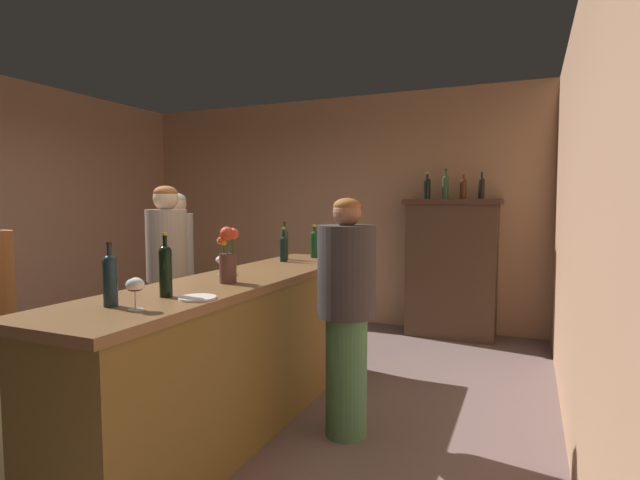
{
  "coord_description": "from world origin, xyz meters",
  "views": [
    {
      "loc": [
        2.43,
        -2.72,
        1.51
      ],
      "look_at": [
        1.21,
        0.1,
        1.28
      ],
      "focal_mm": 27.22,
      "sensor_mm": 36.0,
      "label": 1
    }
  ],
  "objects_px": {
    "wine_bottle_syrah": "(166,269)",
    "wine_bottle_riesling": "(285,243)",
    "patron_near_entrance": "(177,266)",
    "bartender": "(347,308)",
    "wine_bottle_merlot": "(284,247)",
    "display_bottle_left": "(427,187)",
    "patron_redhead": "(168,273)",
    "wine_glass_front": "(221,261)",
    "display_bottle_midleft": "(445,186)",
    "display_bottle_center": "(463,188)",
    "flower_arrangement": "(228,253)",
    "display_cabinet": "(451,265)",
    "cheese_plate": "(197,298)",
    "display_bottle_midright": "(482,187)",
    "bar_counter": "(240,351)",
    "wine_bottle_rose": "(315,242)",
    "wine_bottle_chardonnay": "(110,278)",
    "wine_glass_mid": "(135,286)"
  },
  "relations": [
    {
      "from": "wine_bottle_syrah",
      "to": "wine_bottle_merlot",
      "type": "relative_size",
      "value": 1.18
    },
    {
      "from": "wine_bottle_syrah",
      "to": "display_bottle_midright",
      "type": "bearing_deg",
      "value": 70.79
    },
    {
      "from": "wine_bottle_chardonnay",
      "to": "display_bottle_center",
      "type": "height_order",
      "value": "display_bottle_center"
    },
    {
      "from": "wine_glass_mid",
      "to": "display_cabinet",
      "type": "bearing_deg",
      "value": 77.61
    },
    {
      "from": "wine_bottle_merlot",
      "to": "display_bottle_midleft",
      "type": "height_order",
      "value": "display_bottle_midleft"
    },
    {
      "from": "wine_glass_front",
      "to": "display_bottle_left",
      "type": "xyz_separation_m",
      "value": [
        0.87,
        2.79,
        0.58
      ]
    },
    {
      "from": "flower_arrangement",
      "to": "display_bottle_left",
      "type": "bearing_deg",
      "value": 78.83
    },
    {
      "from": "wine_glass_front",
      "to": "flower_arrangement",
      "type": "height_order",
      "value": "flower_arrangement"
    },
    {
      "from": "wine_glass_front",
      "to": "display_bottle_midleft",
      "type": "height_order",
      "value": "display_bottle_midleft"
    },
    {
      "from": "wine_bottle_syrah",
      "to": "display_bottle_center",
      "type": "height_order",
      "value": "display_bottle_center"
    },
    {
      "from": "bar_counter",
      "to": "display_bottle_midright",
      "type": "height_order",
      "value": "display_bottle_midright"
    },
    {
      "from": "display_bottle_midleft",
      "to": "display_bottle_center",
      "type": "bearing_deg",
      "value": -0.0
    },
    {
      "from": "wine_bottle_syrah",
      "to": "bartender",
      "type": "xyz_separation_m",
      "value": [
        0.68,
        0.9,
        -0.33
      ]
    },
    {
      "from": "display_cabinet",
      "to": "bartender",
      "type": "bearing_deg",
      "value": -95.68
    },
    {
      "from": "cheese_plate",
      "to": "display_bottle_midleft",
      "type": "xyz_separation_m",
      "value": [
        0.68,
        3.57,
        0.68
      ]
    },
    {
      "from": "wine_bottle_syrah",
      "to": "patron_redhead",
      "type": "xyz_separation_m",
      "value": [
        -1.08,
        1.26,
        -0.25
      ]
    },
    {
      "from": "display_bottle_midleft",
      "to": "patron_redhead",
      "type": "xyz_separation_m",
      "value": [
        -1.95,
        -2.33,
        -0.79
      ]
    },
    {
      "from": "wine_glass_front",
      "to": "flower_arrangement",
      "type": "relative_size",
      "value": 0.37
    },
    {
      "from": "wine_bottle_merlot",
      "to": "display_bottle_left",
      "type": "relative_size",
      "value": 0.96
    },
    {
      "from": "wine_bottle_chardonnay",
      "to": "patron_near_entrance",
      "type": "bearing_deg",
      "value": 122.87
    },
    {
      "from": "display_bottle_center",
      "to": "display_bottle_midright",
      "type": "xyz_separation_m",
      "value": [
        0.19,
        0.0,
        0.0
      ]
    },
    {
      "from": "display_bottle_midleft",
      "to": "flower_arrangement",
      "type": "bearing_deg",
      "value": -104.79
    },
    {
      "from": "wine_bottle_rose",
      "to": "flower_arrangement",
      "type": "height_order",
      "value": "flower_arrangement"
    },
    {
      "from": "display_bottle_midright",
      "to": "cheese_plate",
      "type": "bearing_deg",
      "value": -106.58
    },
    {
      "from": "wine_glass_front",
      "to": "display_bottle_center",
      "type": "relative_size",
      "value": 0.47
    },
    {
      "from": "display_bottle_midright",
      "to": "patron_near_entrance",
      "type": "relative_size",
      "value": 0.18
    },
    {
      "from": "cheese_plate",
      "to": "wine_bottle_riesling",
      "type": "bearing_deg",
      "value": 103.03
    },
    {
      "from": "wine_bottle_riesling",
      "to": "display_bottle_midright",
      "type": "xyz_separation_m",
      "value": [
        1.47,
        1.83,
        0.52
      ]
    },
    {
      "from": "wine_bottle_chardonnay",
      "to": "wine_bottle_merlot",
      "type": "relative_size",
      "value": 1.07
    },
    {
      "from": "flower_arrangement",
      "to": "cheese_plate",
      "type": "bearing_deg",
      "value": -74.17
    },
    {
      "from": "display_bottle_center",
      "to": "wine_bottle_rose",
      "type": "bearing_deg",
      "value": -124.16
    },
    {
      "from": "display_bottle_left",
      "to": "display_bottle_midleft",
      "type": "height_order",
      "value": "display_bottle_midleft"
    },
    {
      "from": "wine_bottle_chardonnay",
      "to": "cheese_plate",
      "type": "relative_size",
      "value": 1.59
    },
    {
      "from": "wine_bottle_chardonnay",
      "to": "display_bottle_left",
      "type": "relative_size",
      "value": 1.02
    },
    {
      "from": "flower_arrangement",
      "to": "patron_redhead",
      "type": "height_order",
      "value": "patron_redhead"
    },
    {
      "from": "wine_bottle_syrah",
      "to": "wine_bottle_riesling",
      "type": "bearing_deg",
      "value": 96.99
    },
    {
      "from": "wine_bottle_merlot",
      "to": "wine_glass_mid",
      "type": "relative_size",
      "value": 1.9
    },
    {
      "from": "display_cabinet",
      "to": "display_bottle_midright",
      "type": "bearing_deg",
      "value": -0.0
    },
    {
      "from": "display_cabinet",
      "to": "wine_bottle_chardonnay",
      "type": "bearing_deg",
      "value": -104.81
    },
    {
      "from": "wine_bottle_chardonnay",
      "to": "display_bottle_midleft",
      "type": "relative_size",
      "value": 0.91
    },
    {
      "from": "bar_counter",
      "to": "wine_bottle_merlot",
      "type": "distance_m",
      "value": 1.08
    },
    {
      "from": "display_bottle_left",
      "to": "patron_redhead",
      "type": "bearing_deg",
      "value": -126.79
    },
    {
      "from": "bar_counter",
      "to": "patron_near_entrance",
      "type": "distance_m",
      "value": 1.76
    },
    {
      "from": "wine_bottle_rose",
      "to": "wine_glass_mid",
      "type": "distance_m",
      "value": 2.3
    },
    {
      "from": "patron_near_entrance",
      "to": "bartender",
      "type": "bearing_deg",
      "value": 29.72
    },
    {
      "from": "display_bottle_center",
      "to": "patron_redhead",
      "type": "distance_m",
      "value": 3.25
    },
    {
      "from": "wine_bottle_rose",
      "to": "display_bottle_midleft",
      "type": "xyz_separation_m",
      "value": [
        0.89,
        1.6,
        0.55
      ]
    },
    {
      "from": "bartender",
      "to": "wine_bottle_syrah",
      "type": "bearing_deg",
      "value": 46.59
    },
    {
      "from": "flower_arrangement",
      "to": "patron_near_entrance",
      "type": "bearing_deg",
      "value": 139.1
    },
    {
      "from": "bar_counter",
      "to": "wine_glass_front",
      "type": "relative_size",
      "value": 22.93
    }
  ]
}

